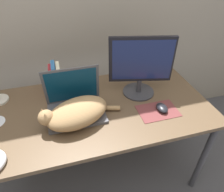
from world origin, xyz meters
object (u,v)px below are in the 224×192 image
(laptop, at_px, (75,105))
(external_monitor, at_px, (141,66))
(cat, at_px, (76,113))
(webcam, at_px, (83,79))
(computer_mouse, at_px, (162,108))
(book_row, at_px, (56,78))

(laptop, distance_m, external_monitor, 0.50)
(cat, xyz_separation_m, external_monitor, (0.47, 0.18, 0.15))
(external_monitor, xyz_separation_m, webcam, (-0.37, 0.22, -0.18))
(cat, bearing_deg, computer_mouse, -4.88)
(external_monitor, relative_size, computer_mouse, 4.18)
(book_row, bearing_deg, webcam, 6.58)
(laptop, xyz_separation_m, cat, (-0.00, -0.10, 0.02))
(computer_mouse, bearing_deg, webcam, 134.74)
(computer_mouse, relative_size, book_row, 0.48)
(computer_mouse, bearing_deg, external_monitor, 107.75)
(book_row, bearing_deg, external_monitor, -19.25)
(laptop, bearing_deg, cat, -92.68)
(cat, distance_m, external_monitor, 0.53)
(laptop, xyz_separation_m, webcam, (0.10, 0.30, -0.01))
(cat, bearing_deg, book_row, 104.04)
(computer_mouse, xyz_separation_m, webcam, (-0.44, 0.45, 0.02))
(cat, distance_m, book_row, 0.39)
(laptop, distance_m, book_row, 0.30)
(external_monitor, xyz_separation_m, computer_mouse, (0.07, -0.23, -0.20))
(external_monitor, height_order, webcam, external_monitor)
(cat, height_order, computer_mouse, cat)
(laptop, relative_size, external_monitor, 0.84)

